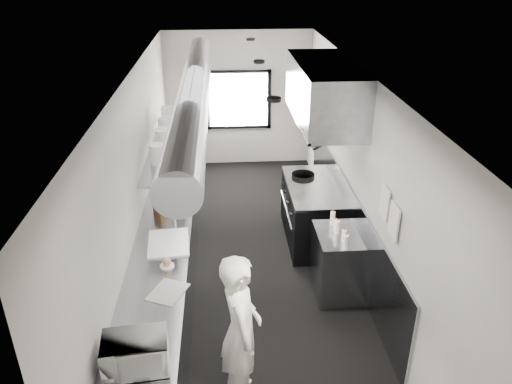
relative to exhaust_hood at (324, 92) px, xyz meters
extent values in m
cube|color=black|center=(-1.10, -0.70, -2.39)|extent=(3.00, 8.00, 0.01)
cube|color=silver|center=(-1.10, -0.70, 0.41)|extent=(3.00, 8.00, 0.01)
cube|color=#B1B0A8|center=(-1.10, 3.30, -0.99)|extent=(3.00, 0.02, 2.80)
cube|color=#B1B0A8|center=(-2.60, -0.70, -0.99)|extent=(0.02, 8.00, 2.80)
cube|color=#B1B0A8|center=(0.40, -0.70, -0.99)|extent=(0.02, 8.00, 2.80)
cube|color=gray|center=(0.38, -0.40, -1.84)|extent=(0.03, 5.50, 1.10)
cylinder|color=gray|center=(-1.80, -0.30, 0.16)|extent=(0.40, 6.40, 0.40)
cube|color=white|center=(-1.10, 3.26, -0.99)|extent=(1.20, 0.03, 1.10)
cube|color=black|center=(-1.10, 3.28, -0.42)|extent=(1.36, 0.03, 0.08)
cube|color=black|center=(-1.10, 3.28, -1.57)|extent=(1.36, 0.03, 0.08)
cube|color=black|center=(-1.74, 3.28, -0.99)|extent=(0.08, 0.03, 1.25)
cube|color=black|center=(-0.46, 3.28, -0.99)|extent=(0.08, 0.03, 1.25)
cube|color=gray|center=(0.00, 0.00, 0.01)|extent=(0.80, 2.20, 0.80)
cube|color=gray|center=(-0.38, 0.00, -0.38)|extent=(0.05, 2.20, 0.05)
cube|color=black|center=(-0.08, 0.00, -0.33)|extent=(0.50, 2.10, 0.28)
cube|color=gray|center=(-2.25, -1.20, -1.94)|extent=(0.70, 6.00, 0.90)
cube|color=gray|center=(-2.30, 0.30, -0.84)|extent=(0.45, 3.00, 0.04)
cylinder|color=gray|center=(-2.10, -1.10, -1.17)|extent=(0.04, 0.04, 0.66)
cylinder|color=gray|center=(-2.10, 0.30, -1.17)|extent=(0.04, 0.04, 0.66)
cylinder|color=gray|center=(-2.10, 1.70, -1.17)|extent=(0.04, 0.04, 0.66)
cube|color=black|center=(-0.05, 0.00, -1.94)|extent=(0.85, 1.60, 0.90)
cube|color=gray|center=(-0.05, 0.00, -1.47)|extent=(0.85, 1.60, 0.04)
cube|color=gray|center=(-0.46, 0.00, -1.94)|extent=(0.03, 1.55, 0.80)
cylinder|color=gray|center=(-0.49, 0.00, -1.84)|extent=(0.03, 1.30, 0.03)
cube|color=gray|center=(0.05, -1.40, -1.94)|extent=(0.65, 0.80, 0.90)
cube|color=gray|center=(-2.25, 2.50, -1.94)|extent=(0.70, 1.20, 0.90)
cube|color=silver|center=(0.37, -1.90, -0.79)|extent=(0.02, 0.28, 0.38)
cube|color=silver|center=(0.37, -2.25, -0.84)|extent=(0.02, 0.28, 0.38)
imported|color=white|center=(-1.33, -3.06, -1.54)|extent=(0.46, 0.65, 1.70)
imported|color=white|center=(-2.26, -3.51, -1.34)|extent=(0.56, 0.45, 0.31)
cylinder|color=silver|center=(-2.41, -3.50, -1.44)|extent=(0.19, 0.19, 0.11)
cylinder|color=silver|center=(-2.36, -3.23, -1.44)|extent=(0.20, 0.20, 0.11)
cube|color=silver|center=(-2.08, -2.46, -1.49)|extent=(0.47, 0.51, 0.01)
cylinder|color=white|center=(-2.13, -1.97, -1.48)|extent=(0.17, 0.17, 0.01)
sphere|color=tan|center=(-2.13, -1.97, -1.43)|extent=(0.10, 0.10, 0.10)
cube|color=white|center=(-2.16, -1.48, -1.48)|extent=(0.55, 0.70, 0.02)
cube|color=brown|center=(-2.36, -0.51, -1.36)|extent=(0.18, 0.26, 0.26)
cylinder|color=white|center=(-2.32, -0.46, -0.69)|extent=(0.25, 0.25, 0.27)
cylinder|color=white|center=(-2.28, -0.04, -0.65)|extent=(0.28, 0.28, 0.35)
cylinder|color=white|center=(-2.29, 0.44, -0.64)|extent=(0.26, 0.26, 0.36)
cylinder|color=white|center=(-2.32, 1.07, -0.65)|extent=(0.29, 0.29, 0.35)
cylinder|color=white|center=(0.01, -1.75, -1.40)|extent=(0.07, 0.07, 0.19)
cylinder|color=white|center=(0.03, -1.57, -1.41)|extent=(0.06, 0.06, 0.16)
cylinder|color=white|center=(-0.02, -1.38, -1.40)|extent=(0.08, 0.08, 0.18)
cylinder|color=white|center=(-0.02, -1.30, -1.41)|extent=(0.07, 0.07, 0.16)
cylinder|color=white|center=(-0.03, -1.15, -1.40)|extent=(0.07, 0.07, 0.19)
camera|label=1|loc=(-1.45, -6.82, 1.79)|focal=34.85mm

